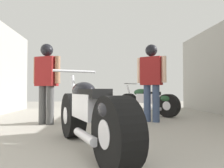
# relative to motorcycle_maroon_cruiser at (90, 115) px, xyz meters

# --- Properties ---
(ground_plane) EXTENTS (18.67, 18.67, 0.00)m
(ground_plane) POSITION_rel_motorcycle_maroon_cruiser_xyz_m (0.47, 1.51, -0.40)
(ground_plane) COLOR #9E998E
(motorcycle_maroon_cruiser) EXTENTS (1.00, 2.04, 0.98)m
(motorcycle_maroon_cruiser) POSITION_rel_motorcycle_maroon_cruiser_xyz_m (0.00, 0.00, 0.00)
(motorcycle_maroon_cruiser) COLOR black
(motorcycle_maroon_cruiser) RESTS_ON ground_plane
(motorcycle_black_naked) EXTENTS (1.39, 1.59, 0.90)m
(motorcycle_black_naked) POSITION_rel_motorcycle_maroon_cruiser_xyz_m (1.49, 3.33, -0.02)
(motorcycle_black_naked) COLOR black
(motorcycle_black_naked) RESTS_ON ground_plane
(mechanic_in_blue) EXTENTS (0.61, 0.46, 1.70)m
(mechanic_in_blue) POSITION_rel_motorcycle_maroon_cruiser_xyz_m (1.27, 2.13, 0.61)
(mechanic_in_blue) COLOR #384766
(mechanic_in_blue) RESTS_ON ground_plane
(mechanic_with_helmet) EXTENTS (0.62, 0.39, 1.64)m
(mechanic_with_helmet) POSITION_rel_motorcycle_maroon_cruiser_xyz_m (-0.95, 1.94, 0.58)
(mechanic_with_helmet) COLOR #4C4C4C
(mechanic_with_helmet) RESTS_ON ground_plane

